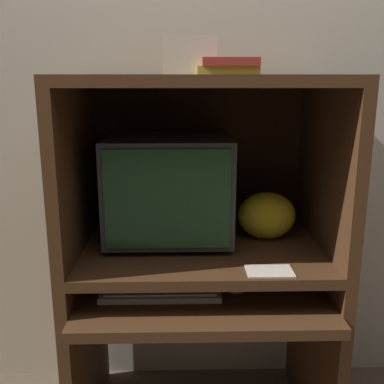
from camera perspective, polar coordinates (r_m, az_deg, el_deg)
wall_back at (r=1.96m, az=0.81°, el=11.53°), size 6.00×0.06×2.60m
desk_base at (r=1.80m, az=1.25°, el=-18.20°), size 0.94×0.72×0.67m
desk_monitor_shelf at (r=1.69m, az=1.24°, el=-7.46°), size 0.94×0.65×0.13m
hutch_upper at (r=1.62m, az=1.26°, el=7.33°), size 0.94×0.65×0.61m
crt_monitor at (r=1.69m, az=-2.93°, el=0.74°), size 0.45×0.43×0.39m
keyboard at (r=1.59m, az=-4.00°, el=-12.47°), size 0.41×0.14×0.03m
mouse at (r=1.60m, az=5.63°, el=-12.24°), size 0.06×0.04×0.03m
snack_bag at (r=1.73m, az=9.46°, el=-2.97°), size 0.22×0.16×0.18m
book_stack at (r=1.49m, az=4.61°, el=15.62°), size 0.19×0.16×0.05m
paper_card at (r=1.47m, az=9.82°, el=-9.87°), size 0.15×0.10×0.00m
storage_box at (r=1.54m, az=-0.34°, el=16.83°), size 0.17×0.15×0.12m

